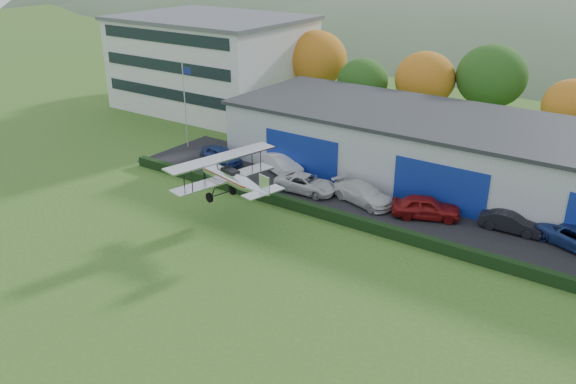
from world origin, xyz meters
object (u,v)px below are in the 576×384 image
Objects in this scene: car_3 at (363,194)px; biplane at (231,177)px; office_block at (213,62)px; car_1 at (281,164)px; flagpole at (185,98)px; car_2 at (306,184)px; hangar at (469,154)px; car_5 at (511,222)px; car_4 at (426,207)px; car_0 at (221,155)px.

car_3 is 10.49m from biplane.
car_1 is (19.26, -13.40, -4.37)m from office_block.
car_2 is at bearing -9.91° from flagpole.
hangar is 8.52m from car_5.
office_block reaches higher than hangar.
car_3 is (8.65, -1.56, -0.05)m from car_1.
car_1 is at bearing -155.09° from hangar.
biplane is (22.18, -23.28, -1.62)m from office_block.
office_block is at bearing 42.41° from car_4.
biplane is (8.57, -8.65, 2.77)m from car_0.
hangar reaches higher than car_3.
car_1 is at bearing -65.47° from car_0.
car_4 reaches higher than car_2.
hangar is at bearing -52.68° from car_2.
car_5 is at bearing -85.58° from car_2.
hangar reaches higher than biplane.
office_block is 40.86m from car_5.
car_0 is 12.49m from biplane.
car_0 reaches higher than car_3.
car_2 is at bearing 96.01° from car_5.
car_1 is 0.94× the size of car_3.
biplane is (-10.82, -16.26, 0.93)m from hangar.
biplane is at bearing 105.56° from car_4.
car_3 is at bearing 96.11° from car_5.
flagpole is 1.66× the size of car_1.
biplane is at bearing -123.64° from hangar.
car_1 is 13.59m from car_4.
hangar reaches higher than car_2.
car_4 reaches higher than car_1.
car_0 is 14.31m from car_3.
flagpole is at bearing 111.05° from car_1.
car_4 is at bearing -72.28° from car_1.
flagpole reaches higher than car_3.
car_4 is (4.88, 0.28, 0.07)m from car_3.
car_1 is 19.09m from car_5.
car_0 is at bearing -16.56° from flagpole.
car_4 is 5.72m from car_5.
car_0 is 1.09× the size of car_5.
car_2 is at bearing 72.28° from car_4.
car_1 is 0.97× the size of car_2.
hangar is at bearing -56.31° from car_0.
office_block reaches higher than car_3.
car_4 reaches higher than car_3.
biplane reaches higher than car_3.
hangar is at bearing -25.04° from car_4.
office_block reaches higher than car_2.
car_2 is 1.04× the size of car_4.
car_0 is 9.69m from car_2.
flagpole reaches higher than car_2.
car_1 is at bearing 120.12° from biplane.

